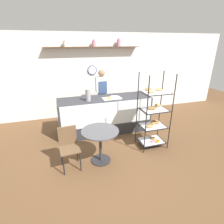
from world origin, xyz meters
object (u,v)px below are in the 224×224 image
at_px(cafe_chair, 69,144).
at_px(donut_tray_counter, 113,97).
at_px(person_worker, 102,94).
at_px(cafe_table, 100,138).
at_px(pastry_rack, 153,117).
at_px(coffee_carafe, 88,95).

height_order(cafe_chair, donut_tray_counter, donut_tray_counter).
bearing_deg(person_worker, cafe_table, -105.24).
xyz_separation_m(pastry_rack, donut_tray_counter, (-0.69, 1.03, 0.23)).
relative_size(person_worker, cafe_chair, 1.92).
distance_m(person_worker, cafe_chair, 2.31).
height_order(person_worker, donut_tray_counter, person_worker).
distance_m(pastry_rack, cafe_chair, 2.01).
xyz_separation_m(cafe_table, donut_tray_counter, (0.66, 1.26, 0.45)).
xyz_separation_m(person_worker, cafe_table, (-0.54, -1.99, -0.35)).
bearing_deg(coffee_carafe, cafe_chair, -117.68).
relative_size(cafe_chair, coffee_carafe, 2.67).
bearing_deg(donut_tray_counter, pastry_rack, -56.25).
bearing_deg(donut_tray_counter, cafe_table, -117.53).
relative_size(coffee_carafe, donut_tray_counter, 0.64).
xyz_separation_m(coffee_carafe, donut_tray_counter, (0.67, 0.04, -0.14)).
bearing_deg(cafe_table, cafe_chair, 177.07).
bearing_deg(cafe_table, coffee_carafe, 90.60).
relative_size(person_worker, cafe_table, 2.15).
bearing_deg(coffee_carafe, person_worker, 53.94).
bearing_deg(cafe_chair, person_worker, 54.17).
distance_m(person_worker, donut_tray_counter, 0.74).
height_order(cafe_table, donut_tray_counter, donut_tray_counter).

